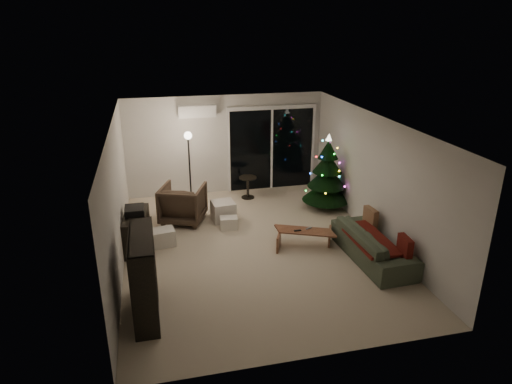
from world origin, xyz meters
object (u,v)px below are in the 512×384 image
bookshelf (133,277)px  coffee_table (304,238)px  media_cabinet (137,231)px  armchair (183,203)px  sofa (373,244)px  christmas_tree (327,172)px

bookshelf → coffee_table: bearing=27.1°
media_cabinet → armchair: size_ratio=1.22×
sofa → coffee_table: (-1.08, 0.76, -0.12)m
media_cabinet → armchair: (0.99, 1.05, 0.07)m
coffee_table → media_cabinet: bearing=-168.9°
bookshelf → media_cabinet: bookshelf is taller
media_cabinet → sofa: 4.55m
media_cabinet → coffee_table: bearing=-7.1°
christmas_tree → coffee_table: bearing=-122.5°
armchair → coffee_table: armchair is taller
bookshelf → coffee_table: bookshelf is taller
media_cabinet → sofa: size_ratio=0.56×
bookshelf → sofa: bearing=11.8°
bookshelf → coffee_table: 3.60m
bookshelf → armchair: bearing=74.9°
sofa → christmas_tree: (0.05, 2.54, 0.61)m
armchair → bookshelf: bearing=94.2°
armchair → sofa: (3.31, -2.53, -0.13)m
armchair → christmas_tree: bearing=-159.1°
media_cabinet → christmas_tree: 4.51m
sofa → bookshelf: bearing=98.0°
sofa → armchair: bearing=50.3°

